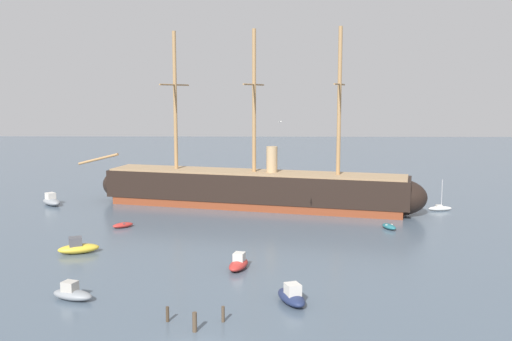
{
  "coord_description": "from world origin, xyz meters",
  "views": [
    {
      "loc": [
        4.94,
        -39.59,
        18.58
      ],
      "look_at": [
        3.56,
        34.04,
        8.53
      ],
      "focal_mm": 40.97,
      "sensor_mm": 36.0,
      "label": 1
    }
  ],
  "objects_px": {
    "motorboat_foreground_left": "(72,293)",
    "mooring_piling_right_pair": "(223,314)",
    "tall_ship": "(254,188)",
    "motorboat_near_centre": "(239,263)",
    "motorboat_far_left": "(51,201)",
    "mooring_piling_nearest": "(195,322)",
    "mooring_piling_left_pair": "(168,314)",
    "motorboat_distant_centre": "(255,194)",
    "motorboat_foreground_right": "(292,296)",
    "dinghy_alongside_stern": "(389,227)",
    "dinghy_alongside_bow": "(123,225)",
    "seagull_in_flight": "(280,122)",
    "sailboat_far_right": "(440,208)",
    "motorboat_mid_left": "(78,248)"
  },
  "relations": [
    {
      "from": "motorboat_far_left",
      "to": "mooring_piling_nearest",
      "type": "bearing_deg",
      "value": -59.37
    },
    {
      "from": "motorboat_distant_centre",
      "to": "mooring_piling_left_pair",
      "type": "bearing_deg",
      "value": -96.06
    },
    {
      "from": "sailboat_far_right",
      "to": "seagull_in_flight",
      "type": "distance_m",
      "value": 35.18
    },
    {
      "from": "mooring_piling_nearest",
      "to": "mooring_piling_left_pair",
      "type": "relative_size",
      "value": 1.26
    },
    {
      "from": "motorboat_distant_centre",
      "to": "dinghy_alongside_bow",
      "type": "bearing_deg",
      "value": -126.57
    },
    {
      "from": "motorboat_foreground_right",
      "to": "mooring_piling_nearest",
      "type": "bearing_deg",
      "value": -140.94
    },
    {
      "from": "dinghy_alongside_bow",
      "to": "motorboat_foreground_right",
      "type": "bearing_deg",
      "value": -52.28
    },
    {
      "from": "motorboat_foreground_right",
      "to": "motorboat_distant_centre",
      "type": "relative_size",
      "value": 1.43
    },
    {
      "from": "motorboat_foreground_left",
      "to": "mooring_piling_right_pair",
      "type": "distance_m",
      "value": 14.71
    },
    {
      "from": "sailboat_far_right",
      "to": "mooring_piling_left_pair",
      "type": "xyz_separation_m",
      "value": [
        -35.16,
        -44.98,
        0.22
      ]
    },
    {
      "from": "motorboat_near_centre",
      "to": "mooring_piling_left_pair",
      "type": "xyz_separation_m",
      "value": [
        -5.09,
        -14.26,
        0.03
      ]
    },
    {
      "from": "motorboat_near_centre",
      "to": "motorboat_far_left",
      "type": "bearing_deg",
      "value": 133.59
    },
    {
      "from": "tall_ship",
      "to": "dinghy_alongside_bow",
      "type": "distance_m",
      "value": 23.01
    },
    {
      "from": "dinghy_alongside_stern",
      "to": "mooring_piling_left_pair",
      "type": "height_order",
      "value": "mooring_piling_left_pair"
    },
    {
      "from": "mooring_piling_nearest",
      "to": "mooring_piling_right_pair",
      "type": "bearing_deg",
      "value": 44.36
    },
    {
      "from": "mooring_piling_right_pair",
      "to": "seagull_in_flight",
      "type": "bearing_deg",
      "value": 78.65
    },
    {
      "from": "motorboat_foreground_right",
      "to": "seagull_in_flight",
      "type": "bearing_deg",
      "value": 91.6
    },
    {
      "from": "dinghy_alongside_bow",
      "to": "mooring_piling_nearest",
      "type": "xyz_separation_m",
      "value": [
        14.17,
        -34.7,
        0.45
      ]
    },
    {
      "from": "tall_ship",
      "to": "motorboat_distant_centre",
      "type": "xyz_separation_m",
      "value": [
        0.01,
        9.44,
        -2.58
      ]
    },
    {
      "from": "motorboat_mid_left",
      "to": "seagull_in_flight",
      "type": "xyz_separation_m",
      "value": [
        23.37,
        5.69,
        14.22
      ]
    },
    {
      "from": "sailboat_far_right",
      "to": "motorboat_far_left",
      "type": "bearing_deg",
      "value": 176.96
    },
    {
      "from": "motorboat_near_centre",
      "to": "motorboat_distant_centre",
      "type": "xyz_separation_m",
      "value": [
        0.92,
        42.35,
        -0.1
      ]
    },
    {
      "from": "motorboat_near_centre",
      "to": "motorboat_mid_left",
      "type": "bearing_deg",
      "value": 163.32
    },
    {
      "from": "tall_ship",
      "to": "mooring_piling_right_pair",
      "type": "bearing_deg",
      "value": -91.8
    },
    {
      "from": "motorboat_near_centre",
      "to": "motorboat_far_left",
      "type": "distance_m",
      "value": 47.0
    },
    {
      "from": "mooring_piling_nearest",
      "to": "motorboat_distant_centre",
      "type": "bearing_deg",
      "value": 86.53
    },
    {
      "from": "dinghy_alongside_stern",
      "to": "sailboat_far_right",
      "type": "xyz_separation_m",
      "value": [
        10.52,
        12.41,
        0.07
      ]
    },
    {
      "from": "motorboat_mid_left",
      "to": "mooring_piling_left_pair",
      "type": "xyz_separation_m",
      "value": [
        13.73,
        -19.89,
        -0.05
      ]
    },
    {
      "from": "motorboat_far_left",
      "to": "mooring_piling_left_pair",
      "type": "relative_size",
      "value": 3.88
    },
    {
      "from": "motorboat_foreground_left",
      "to": "seagull_in_flight",
      "type": "height_order",
      "value": "seagull_in_flight"
    },
    {
      "from": "motorboat_near_centre",
      "to": "dinghy_alongside_stern",
      "type": "height_order",
      "value": "motorboat_near_centre"
    },
    {
      "from": "motorboat_foreground_right",
      "to": "mooring_piling_right_pair",
      "type": "bearing_deg",
      "value": -143.06
    },
    {
      "from": "tall_ship",
      "to": "motorboat_foreground_right",
      "type": "distance_m",
      "value": 43.11
    },
    {
      "from": "motorboat_near_centre",
      "to": "mooring_piling_right_pair",
      "type": "distance_m",
      "value": 14.24
    },
    {
      "from": "motorboat_mid_left",
      "to": "dinghy_alongside_bow",
      "type": "relative_size",
      "value": 1.62
    },
    {
      "from": "motorboat_foreground_right",
      "to": "dinghy_alongside_stern",
      "type": "height_order",
      "value": "motorboat_foreground_right"
    },
    {
      "from": "motorboat_foreground_right",
      "to": "motorboat_distant_centre",
      "type": "xyz_separation_m",
      "value": [
        -4.23,
        52.27,
        -0.16
      ]
    },
    {
      "from": "tall_ship",
      "to": "motorboat_foreground_left",
      "type": "distance_m",
      "value": 45.12
    },
    {
      "from": "tall_ship",
      "to": "motorboat_far_left",
      "type": "distance_m",
      "value": 33.41
    },
    {
      "from": "dinghy_alongside_bow",
      "to": "motorboat_far_left",
      "type": "distance_m",
      "value": 22.05
    },
    {
      "from": "sailboat_far_right",
      "to": "seagull_in_flight",
      "type": "height_order",
      "value": "seagull_in_flight"
    },
    {
      "from": "motorboat_foreground_right",
      "to": "dinghy_alongside_stern",
      "type": "bearing_deg",
      "value": 62.96
    },
    {
      "from": "motorboat_near_centre",
      "to": "seagull_in_flight",
      "type": "height_order",
      "value": "seagull_in_flight"
    },
    {
      "from": "dinghy_alongside_stern",
      "to": "seagull_in_flight",
      "type": "distance_m",
      "value": 22.04
    },
    {
      "from": "motorboat_mid_left",
      "to": "dinghy_alongside_bow",
      "type": "distance_m",
      "value": 12.99
    },
    {
      "from": "tall_ship",
      "to": "motorboat_near_centre",
      "type": "relative_size",
      "value": 13.3
    },
    {
      "from": "mooring_piling_left_pair",
      "to": "motorboat_near_centre",
      "type": "bearing_deg",
      "value": 70.35
    },
    {
      "from": "seagull_in_flight",
      "to": "motorboat_near_centre",
      "type": "bearing_deg",
      "value": -111.91
    },
    {
      "from": "motorboat_foreground_left",
      "to": "mooring_piling_nearest",
      "type": "relative_size",
      "value": 2.73
    },
    {
      "from": "motorboat_mid_left",
      "to": "mooring_piling_nearest",
      "type": "xyz_separation_m",
      "value": [
        16.18,
        -21.88,
        0.11
      ]
    }
  ]
}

